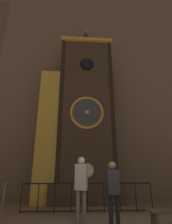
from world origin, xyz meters
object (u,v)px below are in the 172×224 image
(visitor_near, at_px, (81,181))
(stanchion_post, at_px, (2,204))
(clock_tower, at_px, (80,114))
(visitor_far, at_px, (113,186))

(visitor_near, distance_m, stanchion_post, 3.05)
(clock_tower, relative_size, visitor_far, 6.17)
(visitor_far, bearing_deg, stanchion_post, 150.70)
(clock_tower, bearing_deg, visitor_near, -90.27)
(visitor_near, bearing_deg, clock_tower, 108.46)
(visitor_near, relative_size, visitor_far, 1.10)
(visitor_near, relative_size, stanchion_post, 1.77)
(clock_tower, xyz_separation_m, visitor_near, (-0.02, -3.42, -3.25))
(clock_tower, height_order, stanchion_post, clock_tower)
(clock_tower, height_order, visitor_far, clock_tower)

